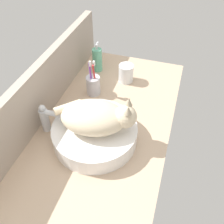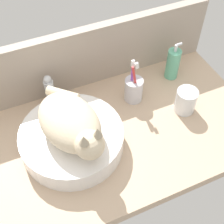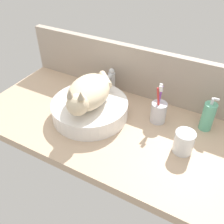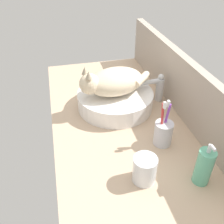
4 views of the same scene
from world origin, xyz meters
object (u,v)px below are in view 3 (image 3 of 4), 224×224
object	(u,v)px
faucet	(111,81)
soap_dispenser	(208,116)
water_glass	(184,143)
sink_basin	(90,109)
cat	(88,93)
toothbrush_cup	(158,112)

from	to	relation	value
faucet	soap_dispenser	bearing A→B (deg)	-4.99
water_glass	sink_basin	bearing A→B (deg)	178.19
faucet	soap_dispenser	distance (cm)	48.55
sink_basin	faucet	world-z (taller)	faucet
sink_basin	faucet	size ratio (longest dim) A/B	2.49
water_glass	cat	bearing A→B (deg)	179.96
sink_basin	cat	bearing A→B (deg)	-75.17
faucet	soap_dispenser	xyz separation A→B (cm)	(48.36, -4.22, -0.78)
toothbrush_cup	water_glass	size ratio (longest dim) A/B	2.02
soap_dispenser	toothbrush_cup	xyz separation A→B (cm)	(-19.57, -4.99, -1.46)
cat	faucet	world-z (taller)	cat
sink_basin	cat	world-z (taller)	cat
faucet	water_glass	size ratio (longest dim) A/B	1.47
cat	faucet	distance (cm)	22.48
cat	soap_dispenser	distance (cm)	50.85
cat	soap_dispenser	world-z (taller)	cat
sink_basin	toothbrush_cup	size ratio (longest dim) A/B	1.81
faucet	toothbrush_cup	world-z (taller)	toothbrush_cup
toothbrush_cup	soap_dispenser	bearing A→B (deg)	14.30
toothbrush_cup	faucet	bearing A→B (deg)	162.26
faucet	toothbrush_cup	xyz separation A→B (cm)	(28.79, -9.21, -2.24)
faucet	soap_dispenser	world-z (taller)	soap_dispenser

